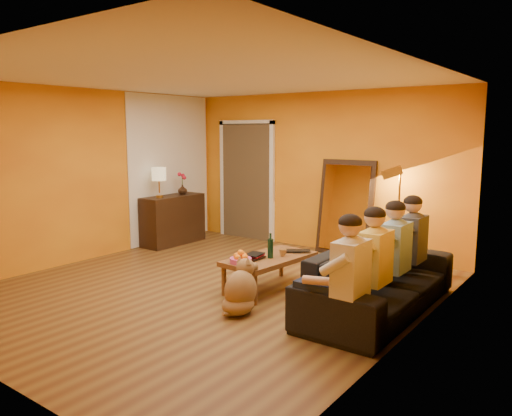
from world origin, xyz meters
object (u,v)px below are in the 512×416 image
Objects in this scene: mirror_frame at (346,208)px; dog at (241,286)px; person_far_left at (351,280)px; person_mid_left at (375,267)px; sofa at (379,280)px; person_mid_right at (395,256)px; wine_bottle at (270,246)px; tumbler at (283,253)px; floor_lamp at (398,219)px; table_lamp at (159,183)px; laptop at (297,252)px; sideboard at (173,220)px; coffee_table at (269,273)px; vase at (182,189)px; person_far_right at (412,247)px.

mirror_frame reaches higher than dog.
person_far_left is 1.00× the size of person_mid_left.
person_mid_right is at bearing -52.43° from sofa.
sofa is 1.95× the size of person_far_left.
wine_bottle is at bearing -87.34° from mirror_frame.
sofa is 1.28m from tumbler.
floor_lamp is 2.87m from person_far_left.
floor_lamp is (3.76, 1.10, -0.39)m from table_lamp.
mirror_frame reaches higher than table_lamp.
person_far_left reaches higher than laptop.
person_far_left is 1.83m from laptop.
floor_lamp is (3.76, 0.80, 0.29)m from sideboard.
coffee_table is 1.59m from person_mid_right.
vase is at bearing 90.00° from sideboard.
laptop reaches higher than coffee_table.
tumbler is 0.27× the size of laptop.
table_lamp is 3.09m from coffee_table.
person_mid_left reaches higher than coffee_table.
mirror_frame reaches higher than laptop.
sofa is (4.24, -0.70, -0.76)m from table_lamp.
wine_bottle is (-1.35, -0.17, 0.23)m from sofa.
person_far_right is (4.37, -0.05, -0.49)m from table_lamp.
dog is at bearing -157.40° from person_mid_left.
dog is at bearing -36.03° from vase.
person_mid_left reaches higher than wine_bottle.
coffee_table is 1.00× the size of person_mid_right.
mirror_frame is 3.46m from person_far_left.
coffee_table is at bearing -152.16° from laptop.
sofa is at bearing -45.83° from laptop.
person_far_right reaches higher than wine_bottle.
vase is (-2.84, 1.36, 0.73)m from coffee_table.
tumbler is at bearing -18.54° from sideboard.
person_far_left is at bearing -90.00° from person_far_right.
wine_bottle is at bearing 169.11° from person_mid_left.
mirror_frame is at bearing 73.53° from dog.
sideboard is 12.36× the size of tumbler.
mirror_frame is at bearing 94.80° from tumbler.
person_mid_left is at bearing -21.23° from vase.
person_mid_right reaches higher than sofa.
wine_bottle is (2.89, -0.86, -0.53)m from table_lamp.
dog is 1.70× the size of laptop.
dog is 1.43m from person_mid_left.
laptop is at bearing -14.18° from sideboard.
person_far_right is (0.00, 1.10, 0.00)m from person_mid_left.
sofa is 1.90m from floor_lamp.
mirror_frame is 2.13m from person_far_right.
tumbler is (-1.41, -0.65, -0.15)m from person_far_right.
wine_bottle is 0.86× the size of laptop.
person_mid_left is (1.29, 0.54, 0.30)m from dog.
mirror_frame is at bearing 62.30° from laptop.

